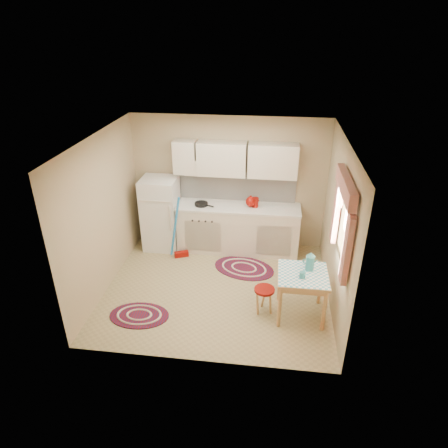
{
  "coord_description": "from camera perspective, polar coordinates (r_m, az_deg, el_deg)",
  "views": [
    {
      "loc": [
        0.8,
        -5.36,
        3.95
      ],
      "look_at": [
        0.08,
        0.25,
        1.07
      ],
      "focal_mm": 32.0,
      "sensor_mm": 36.0,
      "label": 1
    }
  ],
  "objects": [
    {
      "name": "fridge",
      "position": [
        7.64,
        -9.0,
        1.47
      ],
      "size": [
        0.65,
        0.6,
        1.4
      ],
      "primitive_type": "cube",
      "color": "white",
      "rests_on": "ground"
    },
    {
      "name": "red_canister",
      "position": [
        7.29,
        4.49,
        3.01
      ],
      "size": [
        0.13,
        0.13,
        0.16
      ],
      "primitive_type": "cylinder",
      "rotation": [
        0.0,
        0.0,
        0.21
      ],
      "color": "#800A04",
      "rests_on": "countertop"
    },
    {
      "name": "room_shell",
      "position": [
        6.11,
        0.68,
        4.29
      ],
      "size": [
        3.64,
        3.6,
        2.52
      ],
      "color": "tan",
      "rests_on": "ground"
    },
    {
      "name": "mug",
      "position": [
        5.75,
        11.14,
        -7.17
      ],
      "size": [
        0.11,
        0.11,
        0.1
      ],
      "primitive_type": "cylinder",
      "rotation": [
        0.0,
        0.0,
        -0.32
      ],
      "color": "teal",
      "rests_on": "table"
    },
    {
      "name": "rug_center",
      "position": [
        7.19,
        2.87,
        -6.3
      ],
      "size": [
        1.25,
        1.0,
        0.02
      ],
      "primitive_type": null,
      "rotation": [
        0.0,
        0.0,
        -0.27
      ],
      "color": "maroon",
      "rests_on": "ground"
    },
    {
      "name": "coffee_pot",
      "position": [
        5.89,
        12.22,
        -5.18
      ],
      "size": [
        0.19,
        0.18,
        0.31
      ],
      "primitive_type": null,
      "rotation": [
        0.0,
        0.0,
        -0.34
      ],
      "color": "teal",
      "rests_on": "table"
    },
    {
      "name": "red_kettle",
      "position": [
        7.28,
        3.82,
        3.21
      ],
      "size": [
        0.21,
        0.19,
        0.21
      ],
      "primitive_type": null,
      "rotation": [
        0.0,
        0.0,
        0.03
      ],
      "color": "#800A04",
      "rests_on": "countertop"
    },
    {
      "name": "base_cabinets",
      "position": [
        7.55,
        2.04,
        -0.75
      ],
      "size": [
        2.25,
        0.6,
        0.88
      ],
      "primitive_type": "cube",
      "color": "beige",
      "rests_on": "ground"
    },
    {
      "name": "broom",
      "position": [
        7.28,
        -6.3,
        -0.61
      ],
      "size": [
        0.3,
        0.22,
        1.2
      ],
      "primitive_type": null,
      "rotation": [
        0.0,
        0.0,
        0.4
      ],
      "color": "#2281D4",
      "rests_on": "ground"
    },
    {
      "name": "table",
      "position": [
        6.07,
        10.93,
        -9.86
      ],
      "size": [
        0.72,
        0.72,
        0.72
      ],
      "primitive_type": "cube",
      "color": "tan",
      "rests_on": "ground"
    },
    {
      "name": "frying_pan",
      "position": [
        7.37,
        -3.26,
        2.87
      ],
      "size": [
        0.32,
        0.32,
        0.05
      ],
      "primitive_type": "cylinder",
      "rotation": [
        0.0,
        0.0,
        -0.4
      ],
      "color": "black",
      "rests_on": "countertop"
    },
    {
      "name": "countertop",
      "position": [
        7.35,
        2.1,
        2.43
      ],
      "size": [
        2.27,
        0.62,
        0.04
      ],
      "primitive_type": "cube",
      "color": "silver",
      "rests_on": "base_cabinets"
    },
    {
      "name": "rug_left",
      "position": [
        6.28,
        -12.01,
        -12.64
      ],
      "size": [
        0.91,
        0.62,
        0.02
      ],
      "primitive_type": null,
      "rotation": [
        0.0,
        0.0,
        0.02
      ],
      "color": "maroon",
      "rests_on": "ground"
    },
    {
      "name": "stool",
      "position": [
        6.13,
        5.73,
        -10.77
      ],
      "size": [
        0.32,
        0.32,
        0.42
      ],
      "primitive_type": "cylinder",
      "rotation": [
        0.0,
        0.0,
        0.04
      ],
      "color": "#800A04",
      "rests_on": "ground"
    }
  ]
}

